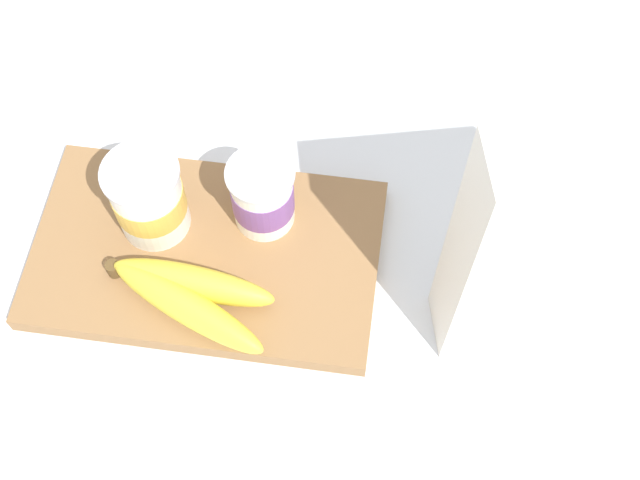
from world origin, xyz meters
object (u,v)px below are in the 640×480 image
object	(u,v)px
cereal_box	(574,249)
banana_bunch	(186,295)
yogurt_cup_back	(262,195)
cutting_board	(207,254)
yogurt_cup_front	(148,198)

from	to	relation	value
cereal_box	banana_bunch	bearing A→B (deg)	172.84
cereal_box	yogurt_cup_back	world-z (taller)	cereal_box
cereal_box	yogurt_cup_back	xyz separation A→B (m)	(-0.28, 0.07, -0.09)
cereal_box	cutting_board	bearing A→B (deg)	162.71
yogurt_cup_back	banana_bunch	distance (m)	0.12
cutting_board	yogurt_cup_back	bearing A→B (deg)	41.04
yogurt_cup_front	yogurt_cup_back	xyz separation A→B (m)	(0.11, 0.02, -0.01)
cutting_board	cereal_box	world-z (taller)	cereal_box
cereal_box	yogurt_cup_front	xyz separation A→B (m)	(-0.39, 0.04, -0.08)
yogurt_cup_front	banana_bunch	world-z (taller)	yogurt_cup_front
yogurt_cup_front	banana_bunch	bearing A→B (deg)	-58.44
cereal_box	yogurt_cup_front	size ratio (longest dim) A/B	3.10
cutting_board	yogurt_cup_back	distance (m)	0.09
yogurt_cup_back	banana_bunch	size ratio (longest dim) A/B	0.49
cereal_box	banana_bunch	world-z (taller)	cereal_box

